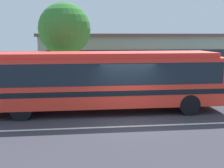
# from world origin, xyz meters

# --- Properties ---
(ground_plane) EXTENTS (120.00, 120.00, 0.00)m
(ground_plane) POSITION_xyz_m (0.00, 0.00, 0.00)
(ground_plane) COLOR #36343D
(sidewalk_slab) EXTENTS (60.00, 8.00, 0.12)m
(sidewalk_slab) POSITION_xyz_m (0.00, 7.06, 0.06)
(sidewalk_slab) COLOR #A19F8E
(sidewalk_slab) RESTS_ON ground_plane
(lane_stripe_center) EXTENTS (56.00, 0.16, 0.01)m
(lane_stripe_center) POSITION_xyz_m (0.00, -0.80, 0.00)
(lane_stripe_center) COLOR silver
(lane_stripe_center) RESTS_ON ground_plane
(transit_bus) EXTENTS (11.82, 2.61, 2.95)m
(transit_bus) POSITION_xyz_m (-1.00, 1.71, 1.72)
(transit_bus) COLOR red
(transit_bus) RESTS_ON ground_plane
(pedestrian_waiting_near_sign) EXTENTS (0.44, 0.44, 1.70)m
(pedestrian_waiting_near_sign) POSITION_xyz_m (-5.10, 4.31, 1.12)
(pedestrian_waiting_near_sign) COLOR slate
(pedestrian_waiting_near_sign) RESTS_ON sidewalk_slab
(pedestrian_walking_along_curb) EXTENTS (0.47, 0.47, 1.64)m
(pedestrian_walking_along_curb) POSITION_xyz_m (-2.56, 3.46, 1.07)
(pedestrian_walking_along_curb) COLOR #765F53
(pedestrian_walking_along_curb) RESTS_ON sidewalk_slab
(bus_stop_sign) EXTENTS (0.15, 0.44, 2.45)m
(bus_stop_sign) POSITION_xyz_m (3.23, 3.41, 1.70)
(bus_stop_sign) COLOR gray
(bus_stop_sign) RESTS_ON sidewalk_slab
(street_tree_near_stop) EXTENTS (3.16, 3.16, 5.60)m
(street_tree_near_stop) POSITION_xyz_m (-3.04, 5.52, 4.12)
(street_tree_near_stop) COLOR brown
(street_tree_near_stop) RESTS_ON sidewalk_slab
(station_building) EXTENTS (16.35, 9.38, 3.90)m
(station_building) POSITION_xyz_m (2.74, 13.84, 1.96)
(station_building) COLOR gray
(station_building) RESTS_ON ground_plane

